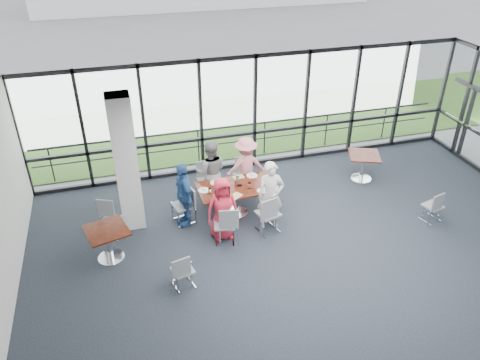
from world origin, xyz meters
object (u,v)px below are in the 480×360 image
object	(u,v)px
chair_spare_r	(433,206)
chair_main_fr	(243,175)
chair_spare_lb	(111,220)
chair_main_nl	(225,224)
diner_near_right	(271,196)
chair_main_nr	(268,213)
side_table_left	(107,235)
diner_near_left	(222,209)
diner_far_right	(246,167)
diner_end	(184,194)
side_table_right	(364,159)
chair_spare_la	(183,270)
diner_far_left	(211,172)
chair_main_end	(183,205)
chair_main_fl	(207,181)
structural_column	(126,164)
main_table	(236,191)

from	to	relation	value
chair_spare_r	chair_main_fr	bearing A→B (deg)	131.66
chair_spare_lb	chair_main_nl	bearing A→B (deg)	-175.84
diner_near_right	chair_main_nl	distance (m)	1.24
chair_main_nr	chair_spare_r	distance (m)	3.92
side_table_left	diner_near_left	xyz separation A→B (m)	(2.48, 0.07, 0.13)
side_table_left	chair_main_fr	bearing A→B (deg)	28.12
diner_far_right	diner_end	world-z (taller)	diner_far_right
side_table_right	chair_spare_la	world-z (taller)	chair_spare_la
diner_far_left	chair_main_end	size ratio (longest dim) A/B	1.83
chair_main_fl	chair_main_fr	xyz separation A→B (m)	(0.97, 0.00, -0.00)
diner_far_right	chair_spare_la	xyz separation A→B (m)	(-2.16, -2.93, -0.40)
side_table_right	diner_near_left	xyz separation A→B (m)	(-4.27, -1.42, 0.13)
side_table_left	diner_near_left	bearing A→B (deg)	1.61
diner_far_right	diner_near_left	bearing A→B (deg)	57.46
chair_main_fl	side_table_left	bearing A→B (deg)	35.50
structural_column	chair_spare_lb	distance (m)	1.32
chair_spare_r	chair_main_fl	bearing A→B (deg)	137.23
diner_end	chair_main_fl	world-z (taller)	diner_end
diner_near_right	chair_main_nr	xyz separation A→B (m)	(-0.11, -0.18, -0.35)
side_table_right	chair_spare_la	distance (m)	6.07
main_table	chair_spare_r	world-z (taller)	chair_spare_r
chair_main_fl	chair_spare_la	bearing A→B (deg)	68.42
diner_near_left	chair_spare_la	bearing A→B (deg)	-135.80
diner_near_left	diner_end	world-z (taller)	diner_end
side_table_left	chair_main_end	size ratio (longest dim) A/B	1.10
structural_column	chair_spare_r	xyz separation A→B (m)	(6.79, -1.83, -1.20)
diner_near_right	chair_spare_lb	size ratio (longest dim) A/B	1.97
chair_main_fl	chair_spare_la	size ratio (longest dim) A/B	1.11
chair_spare_lb	chair_main_nr	bearing A→B (deg)	-168.27
chair_main_nr	diner_end	bearing A→B (deg)	139.74
chair_spare_la	chair_spare_lb	world-z (taller)	chair_spare_lb
diner_end	chair_spare_la	world-z (taller)	diner_end
chair_main_fr	chair_spare_lb	size ratio (longest dim) A/B	1.04
chair_main_fl	diner_end	bearing A→B (deg)	52.84
structural_column	diner_end	xyz separation A→B (m)	(1.17, -0.31, -0.80)
side_table_left	diner_end	xyz separation A→B (m)	(1.76, 0.83, 0.17)
side_table_right	diner_end	distance (m)	5.04
chair_spare_la	side_table_right	bearing A→B (deg)	13.03
structural_column	chair_main_end	xyz separation A→B (m)	(1.15, -0.24, -1.15)
diner_near_left	chair_spare_lb	distance (m)	2.52
diner_near_left	chair_main_nr	bearing A→B (deg)	-9.50
diner_far_right	chair_main_fr	xyz separation A→B (m)	(-0.02, 0.19, -0.36)
main_table	diner_near_left	xyz separation A→B (m)	(-0.55, -0.82, 0.14)
diner_near_right	chair_main_nr	world-z (taller)	diner_near_right
diner_far_right	chair_main_fr	size ratio (longest dim) A/B	1.81
structural_column	main_table	world-z (taller)	structural_column
main_table	diner_near_right	size ratio (longest dim) A/B	1.12
side_table_left	side_table_right	size ratio (longest dim) A/B	0.98
structural_column	chair_spare_la	bearing A→B (deg)	-72.65
diner_far_right	chair_spare_r	xyz separation A→B (m)	(3.88, -2.37, -0.40)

